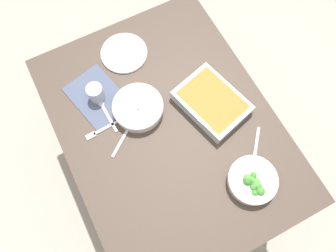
{
  "coord_description": "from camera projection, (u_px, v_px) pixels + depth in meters",
  "views": [
    {
      "loc": [
        -0.44,
        0.23,
        2.08
      ],
      "look_at": [
        0.0,
        0.0,
        0.74
      ],
      "focal_mm": 35.04,
      "sensor_mm": 36.0,
      "label": 1
    }
  ],
  "objects": [
    {
      "name": "fork_on_table",
      "position": [
        102.0,
        130.0,
        1.42
      ],
      "size": [
        0.03,
        0.18,
        0.01
      ],
      "color": "silver",
      "rests_on": "dining_table"
    },
    {
      "name": "dining_table",
      "position": [
        168.0,
        133.0,
        1.51
      ],
      "size": [
        1.2,
        0.9,
        0.74
      ],
      "color": "#4C3D33",
      "rests_on": "ground_plane"
    },
    {
      "name": "spoon_by_stew",
      "position": [
        125.0,
        134.0,
        1.41
      ],
      "size": [
        0.12,
        0.15,
        0.01
      ],
      "color": "silver",
      "rests_on": "dining_table"
    },
    {
      "name": "baking_dish",
      "position": [
        212.0,
        103.0,
        1.43
      ],
      "size": [
        0.35,
        0.29,
        0.06
      ],
      "color": "silver",
      "rests_on": "dining_table"
    },
    {
      "name": "ground_plane",
      "position": [
        168.0,
        165.0,
        2.12
      ],
      "size": [
        6.0,
        6.0,
        0.0
      ],
      "primitive_type": "plane",
      "color": "#B2A899"
    },
    {
      "name": "spoon_spare",
      "position": [
        105.0,
        111.0,
        1.45
      ],
      "size": [
        0.18,
        0.03,
        0.01
      ],
      "color": "silver",
      "rests_on": "dining_table"
    },
    {
      "name": "stew_bowl",
      "position": [
        138.0,
        108.0,
        1.42
      ],
      "size": [
        0.22,
        0.22,
        0.06
      ],
      "color": "silver",
      "rests_on": "dining_table"
    },
    {
      "name": "drink_cup",
      "position": [
        96.0,
        93.0,
        1.44
      ],
      "size": [
        0.07,
        0.07,
        0.08
      ],
      "color": "#B2BCC6",
      "rests_on": "dining_table"
    },
    {
      "name": "placemat",
      "position": [
        98.0,
        97.0,
        1.48
      ],
      "size": [
        0.32,
        0.26,
        0.0
      ],
      "primitive_type": "cube",
      "rotation": [
        0.0,
        0.0,
        0.24
      ],
      "color": "#4C5670",
      "rests_on": "dining_table"
    },
    {
      "name": "broccoli_bowl",
      "position": [
        252.0,
        181.0,
        1.32
      ],
      "size": [
        0.2,
        0.2,
        0.07
      ],
      "color": "silver",
      "rests_on": "dining_table"
    },
    {
      "name": "spoon_by_broccoli",
      "position": [
        255.0,
        152.0,
        1.38
      ],
      "size": [
        0.15,
        0.13,
        0.01
      ],
      "color": "silver",
      "rests_on": "dining_table"
    },
    {
      "name": "side_plate",
      "position": [
        124.0,
        53.0,
        1.55
      ],
      "size": [
        0.22,
        0.22,
        0.01
      ],
      "primitive_type": "cylinder",
      "color": "silver",
      "rests_on": "dining_table"
    }
  ]
}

